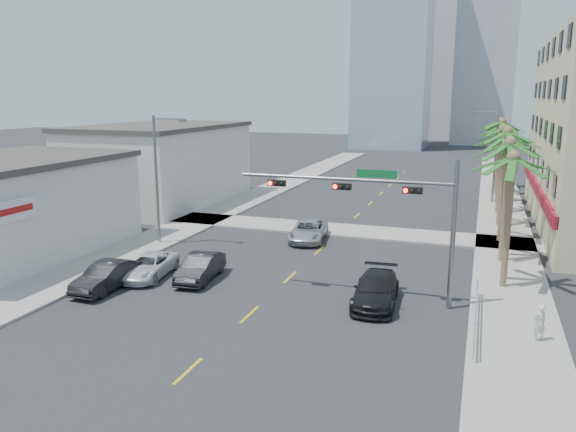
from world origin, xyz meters
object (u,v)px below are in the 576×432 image
Objects in this scene: car_parked_mid at (106,276)px; car_lane_left at (200,267)px; traffic_signal_mast at (387,204)px; car_parked_far at (148,266)px; pedestrian at (539,323)px; car_lane_right at (376,290)px; car_lane_center at (308,231)px.

car_parked_mid is 1.01× the size of car_lane_left.
traffic_signal_mast is at bearing 12.87° from car_parked_mid.
pedestrian reaches higher than car_parked_far.
traffic_signal_mast is at bearing 56.05° from car_lane_right.
car_lane_left is at bearing 38.44° from car_parked_mid.
car_parked_far is 12.72m from car_lane_center.
car_parked_far is 3.02× the size of pedestrian.
car_lane_left is (3.11, 0.54, 0.07)m from car_parked_far.
pedestrian is at bearing -13.47° from car_parked_far.
car_parked_far is 20.77m from pedestrian.
car_lane_right reaches higher than car_parked_far.
traffic_signal_mast reaches higher than pedestrian.
car_lane_center is (6.30, 11.05, 0.05)m from car_parked_far.
traffic_signal_mast is 4.36m from car_lane_right.
car_parked_mid is at bearing -167.52° from traffic_signal_mast.
car_lane_left reaches higher than car_lane_center.
car_lane_left reaches higher than car_parked_far.
car_parked_far is 13.27m from car_lane_right.
car_lane_center is at bearing 62.53° from car_parked_mid.
car_parked_far is 1.07× the size of car_lane_left.
car_parked_mid is at bearing -29.56° from pedestrian.
car_lane_right is (10.16, -0.50, 0.02)m from car_lane_left.
car_lane_center is at bearing 124.88° from traffic_signal_mast.
car_parked_far is 0.92× the size of car_lane_center.
car_parked_far is (0.92, 2.61, -0.08)m from car_parked_mid.
car_lane_left is (-10.48, -0.06, -4.33)m from traffic_signal_mast.
car_lane_left is 10.98m from car_lane_center.
pedestrian is (14.35, -13.30, 0.22)m from car_lane_center.
car_lane_left is 0.87× the size of car_lane_center.
car_lane_right is (14.19, 2.66, 0.01)m from car_parked_mid.
car_lane_left is at bearing -114.68° from car_lane_center.
car_lane_center is 1.00× the size of car_lane_right.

